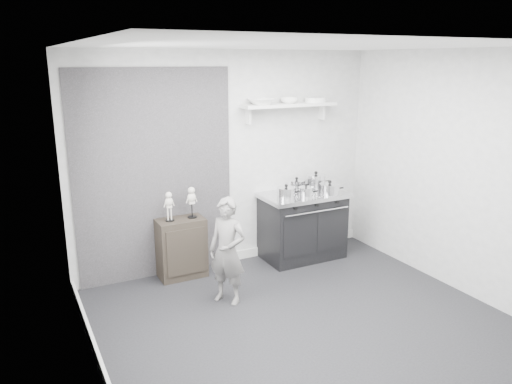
# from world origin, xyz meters

# --- Properties ---
(ground) EXTENTS (4.00, 4.00, 0.00)m
(ground) POSITION_xyz_m (0.00, 0.00, 0.00)
(ground) COLOR black
(ground) RESTS_ON ground
(room_shell) EXTENTS (4.02, 3.62, 2.71)m
(room_shell) POSITION_xyz_m (-0.09, 0.15, 1.64)
(room_shell) COLOR #A4A4A2
(room_shell) RESTS_ON ground
(wall_shelf) EXTENTS (1.30, 0.26, 0.24)m
(wall_shelf) POSITION_xyz_m (0.80, 1.68, 2.01)
(wall_shelf) COLOR silver
(wall_shelf) RESTS_ON room_shell
(stove) EXTENTS (1.11, 0.69, 0.89)m
(stove) POSITION_xyz_m (0.92, 1.48, 0.45)
(stove) COLOR black
(stove) RESTS_ON ground
(side_cabinet) EXTENTS (0.57, 0.33, 0.73)m
(side_cabinet) POSITION_xyz_m (-0.72, 1.61, 0.37)
(side_cabinet) COLOR black
(side_cabinet) RESTS_ON ground
(child) EXTENTS (0.48, 0.51, 1.18)m
(child) POSITION_xyz_m (-0.49, 0.76, 0.59)
(child) COLOR slate
(child) RESTS_ON ground
(pot_front_left) EXTENTS (0.33, 0.24, 0.18)m
(pot_front_left) POSITION_xyz_m (0.60, 1.37, 0.96)
(pot_front_left) COLOR silver
(pot_front_left) RESTS_ON stove
(pot_back_left) EXTENTS (0.32, 0.23, 0.19)m
(pot_back_left) POSITION_xyz_m (0.90, 1.61, 0.96)
(pot_back_left) COLOR silver
(pot_back_left) RESTS_ON stove
(pot_back_right) EXTENTS (0.35, 0.27, 0.25)m
(pot_back_right) POSITION_xyz_m (1.17, 1.57, 0.99)
(pot_back_right) COLOR silver
(pot_back_right) RESTS_ON stove
(pot_front_right) EXTENTS (0.35, 0.26, 0.19)m
(pot_front_right) POSITION_xyz_m (1.20, 1.28, 0.96)
(pot_front_right) COLOR silver
(pot_front_right) RESTS_ON stove
(pot_front_center) EXTENTS (0.27, 0.18, 0.16)m
(pot_front_center) POSITION_xyz_m (0.85, 1.31, 0.95)
(pot_front_center) COLOR silver
(pot_front_center) RESTS_ON stove
(skeleton_full) EXTENTS (0.11, 0.07, 0.41)m
(skeleton_full) POSITION_xyz_m (-0.85, 1.61, 0.94)
(skeleton_full) COLOR beige
(skeleton_full) RESTS_ON side_cabinet
(skeleton_torso) EXTENTS (0.12, 0.08, 0.44)m
(skeleton_torso) POSITION_xyz_m (-0.57, 1.61, 0.95)
(skeleton_torso) COLOR beige
(skeleton_torso) RESTS_ON side_cabinet
(bowl_large) EXTENTS (0.32, 0.32, 0.08)m
(bowl_large) POSITION_xyz_m (0.39, 1.67, 2.08)
(bowl_large) COLOR white
(bowl_large) RESTS_ON wall_shelf
(bowl_small) EXTENTS (0.22, 0.22, 0.07)m
(bowl_small) POSITION_xyz_m (0.80, 1.67, 2.07)
(bowl_small) COLOR white
(bowl_small) RESTS_ON wall_shelf
(plate_stack) EXTENTS (0.28, 0.28, 0.06)m
(plate_stack) POSITION_xyz_m (1.19, 1.67, 2.07)
(plate_stack) COLOR white
(plate_stack) RESTS_ON wall_shelf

